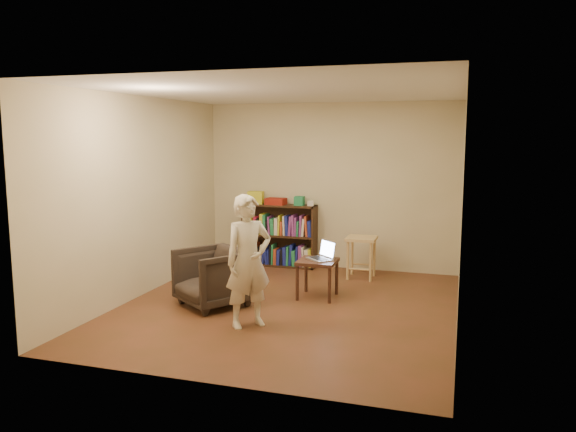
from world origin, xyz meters
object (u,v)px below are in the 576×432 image
(side_table, at_px, (317,266))
(laptop, at_px, (322,255))
(bookshelf, at_px, (280,239))
(person, at_px, (248,261))
(stool, at_px, (361,245))
(armchair, at_px, (213,277))

(side_table, xyz_separation_m, laptop, (0.05, 0.06, 0.14))
(bookshelf, xyz_separation_m, person, (0.59, -2.88, 0.29))
(bookshelf, bearing_deg, stool, -16.11)
(stool, height_order, armchair, armchair)
(stool, bearing_deg, person, -108.25)
(stool, relative_size, laptop, 1.44)
(bookshelf, relative_size, side_table, 2.41)
(armchair, xyz_separation_m, side_table, (1.15, 0.72, 0.06))
(armchair, bearing_deg, side_table, 67.09)
(armchair, distance_m, laptop, 1.45)
(bookshelf, xyz_separation_m, side_table, (1.03, -1.58, -0.03))
(side_table, distance_m, laptop, 0.16)
(bookshelf, bearing_deg, laptop, -54.41)
(armchair, bearing_deg, laptop, 68.04)
(bookshelf, xyz_separation_m, laptop, (1.09, -1.52, 0.12))
(stool, xyz_separation_m, armchair, (-1.52, -1.89, -0.14))
(laptop, height_order, person, person)
(bookshelf, distance_m, stool, 1.46)
(armchair, bearing_deg, stool, 86.30)
(person, bearing_deg, laptop, 24.90)
(stool, xyz_separation_m, laptop, (-0.32, -1.11, 0.06))
(side_table, height_order, person, person)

